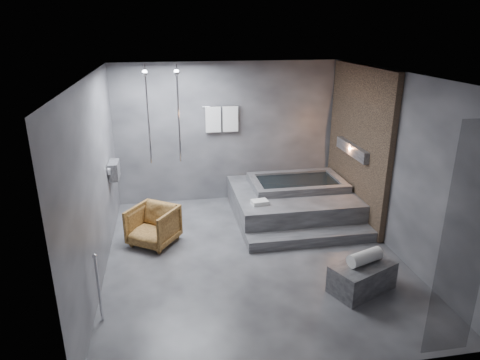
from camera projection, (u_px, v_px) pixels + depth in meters
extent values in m
plane|color=#2F2F32|center=(253.00, 256.00, 6.75)|extent=(5.00, 5.00, 0.00)
cube|color=#4F4F52|center=(255.00, 75.00, 5.80)|extent=(4.50, 5.00, 0.04)
cube|color=#3A3A3F|center=(229.00, 133.00, 8.59)|extent=(4.50, 0.04, 2.80)
cube|color=#3A3A3F|center=(309.00, 259.00, 3.96)|extent=(4.50, 0.04, 2.80)
cube|color=#3A3A3F|center=(95.00, 182.00, 5.91)|extent=(0.04, 5.00, 2.80)
cube|color=#3A3A3F|center=(396.00, 164.00, 6.64)|extent=(0.04, 5.00, 2.80)
cube|color=#84684D|center=(358.00, 144.00, 7.79)|extent=(0.10, 2.40, 2.78)
cube|color=#FF9938|center=(353.00, 149.00, 7.81)|extent=(0.14, 1.20, 0.20)
cube|color=gray|center=(114.00, 170.00, 7.32)|extent=(0.16, 0.42, 0.30)
imported|color=beige|center=(114.00, 174.00, 7.25)|extent=(0.08, 0.08, 0.21)
imported|color=beige|center=(116.00, 172.00, 7.44)|extent=(0.07, 0.07, 0.15)
cylinder|color=silver|center=(178.00, 114.00, 7.84)|extent=(0.04, 0.04, 1.80)
cylinder|color=silver|center=(148.00, 115.00, 7.75)|extent=(0.04, 0.04, 1.80)
cylinder|color=silver|center=(221.00, 106.00, 8.32)|extent=(0.75, 0.02, 0.02)
cube|color=white|center=(213.00, 120.00, 8.36)|extent=(0.30, 0.06, 0.50)
cube|color=white|center=(230.00, 119.00, 8.42)|extent=(0.30, 0.06, 0.50)
cylinder|color=silver|center=(99.00, 289.00, 5.14)|extent=(0.04, 0.04, 0.90)
cube|color=black|center=(464.00, 246.00, 4.29)|extent=(0.55, 0.01, 2.60)
cube|color=#343537|center=(292.00, 202.00, 8.18)|extent=(2.20, 2.00, 0.50)
cube|color=#343537|center=(311.00, 238.00, 7.14)|extent=(2.20, 0.36, 0.18)
cube|color=#313234|center=(362.00, 277.00, 5.84)|extent=(1.00, 0.80, 0.40)
imported|color=#4C2F13|center=(153.00, 226.00, 7.05)|extent=(0.97, 0.98, 0.65)
cylinder|color=white|center=(365.00, 257.00, 5.77)|extent=(0.54, 0.35, 0.18)
cube|color=silver|center=(260.00, 202.00, 7.44)|extent=(0.30, 0.24, 0.07)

